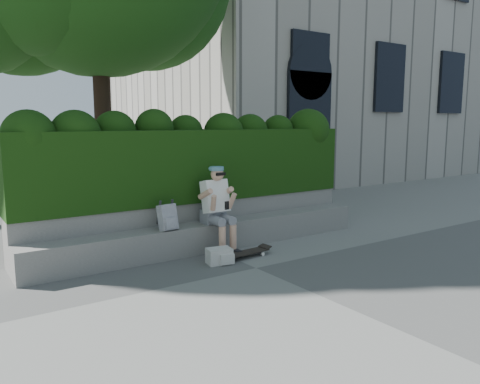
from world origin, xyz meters
TOP-DOWN VIEW (x-y plane):
  - ground at (0.00, 0.00)m, footprint 80.00×80.00m
  - bench_ledge at (0.00, 1.25)m, footprint 6.00×0.45m
  - planter_wall at (0.00, 1.73)m, footprint 6.00×0.50m
  - hedge at (0.00, 1.95)m, footprint 6.00×1.00m
  - person at (0.00, 1.07)m, footprint 0.40×0.76m
  - skateboard at (0.15, 0.51)m, footprint 0.88×0.29m
  - backpack_plaid at (-0.83, 1.15)m, footprint 0.29×0.19m
  - backpack_ground at (-0.32, 0.49)m, footprint 0.40×0.32m

SIDE VIEW (x-z plane):
  - ground at x=0.00m, z-range 0.00..0.00m
  - skateboard at x=0.15m, z-range 0.03..0.12m
  - backpack_ground at x=-0.32m, z-range 0.00..0.23m
  - bench_ledge at x=0.00m, z-range 0.00..0.45m
  - planter_wall at x=0.00m, z-range 0.00..0.75m
  - backpack_plaid at x=-0.83m, z-range 0.45..0.84m
  - person at x=0.00m, z-range 0.06..1.44m
  - hedge at x=0.00m, z-range 0.75..1.95m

